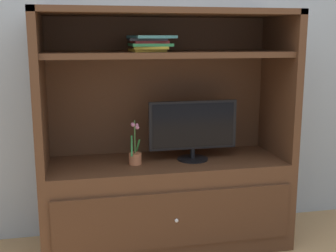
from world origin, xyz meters
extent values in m
cube|color=#9EA8B2|center=(0.00, 0.75, 1.40)|extent=(6.00, 0.10, 2.80)
cube|color=#4C2D1C|center=(0.00, 0.40, 0.30)|extent=(1.66, 0.57, 0.61)
cube|color=#462A19|center=(0.00, 0.11, 0.30)|extent=(1.53, 0.02, 0.36)
sphere|color=silver|center=(0.00, 0.09, 0.30)|extent=(0.02, 0.02, 0.02)
cube|color=#4C2D1C|center=(-0.80, 0.40, 1.10)|extent=(0.05, 0.57, 1.00)
cube|color=#4C2D1C|center=(0.80, 0.40, 1.10)|extent=(0.05, 0.57, 1.00)
cube|color=#4C2D1C|center=(0.00, 0.67, 1.10)|extent=(1.66, 0.02, 1.00)
cube|color=#4C2D1C|center=(0.00, 0.40, 1.58)|extent=(1.66, 0.57, 0.04)
cube|color=#4C2D1C|center=(0.00, 0.40, 1.32)|extent=(1.56, 0.51, 0.04)
cylinder|color=black|center=(0.18, 0.38, 0.61)|extent=(0.21, 0.21, 0.01)
cylinder|color=black|center=(0.18, 0.38, 0.65)|extent=(0.03, 0.03, 0.07)
cube|color=black|center=(0.18, 0.38, 0.85)|extent=(0.60, 0.02, 0.33)
cube|color=black|center=(0.18, 0.37, 0.85)|extent=(0.56, 0.00, 0.30)
cylinder|color=#B26642|center=(-0.22, 0.36, 0.64)|extent=(0.08, 0.08, 0.07)
cylinder|color=#3D6B33|center=(-0.22, 0.36, 0.79)|extent=(0.01, 0.01, 0.22)
cube|color=#2D7A38|center=(-0.20, 0.37, 0.73)|extent=(0.03, 0.06, 0.10)
cube|color=#2D7A38|center=(-0.24, 0.36, 0.73)|extent=(0.03, 0.10, 0.12)
sphere|color=#C6729E|center=(-0.23, 0.36, 0.87)|extent=(0.03, 0.03, 0.03)
sphere|color=#C6729E|center=(-0.20, 0.36, 0.85)|extent=(0.03, 0.03, 0.03)
sphere|color=#C6729E|center=(-0.20, 0.37, 0.87)|extent=(0.02, 0.02, 0.02)
cube|color=gold|center=(-0.13, 0.40, 1.35)|extent=(0.21, 0.28, 0.02)
cube|color=gold|center=(-0.11, 0.40, 1.37)|extent=(0.25, 0.36, 0.02)
cube|color=#338C4C|center=(-0.11, 0.39, 1.38)|extent=(0.26, 0.33, 0.02)
cube|color=red|center=(-0.11, 0.41, 1.40)|extent=(0.21, 0.27, 0.02)
cube|color=black|center=(-0.13, 0.41, 1.41)|extent=(0.25, 0.32, 0.01)
cube|color=teal|center=(-0.10, 0.41, 1.43)|extent=(0.28, 0.35, 0.02)
camera|label=1|loc=(-0.58, -2.38, 1.43)|focal=46.43mm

